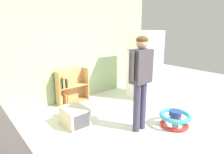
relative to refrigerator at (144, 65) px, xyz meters
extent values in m
plane|color=silver|center=(-1.65, -1.27, -0.89)|extent=(12.00, 12.00, 0.00)
cube|color=#9FB787|center=(-1.65, 1.06, 0.46)|extent=(5.20, 0.06, 2.70)
sphere|color=silver|center=(-3.54, -0.99, -0.33)|extent=(0.04, 0.04, 0.04)
sphere|color=silver|center=(-3.54, -0.37, -0.33)|extent=(0.04, 0.04, 0.04)
cube|color=white|center=(0.00, 0.00, 0.00)|extent=(0.70, 0.68, 1.78)
cylinder|color=silver|center=(-0.36, -0.17, 0.09)|extent=(0.02, 0.02, 0.50)
cube|color=#333333|center=(-0.35, 0.00, 0.39)|extent=(0.01, 0.67, 0.01)
cube|color=tan|center=(-2.12, 0.84, -0.47)|extent=(0.02, 0.28, 0.85)
cube|color=tan|center=(-1.34, 0.84, -0.47)|extent=(0.02, 0.28, 0.85)
cube|color=tan|center=(-1.73, 0.97, -0.47)|extent=(0.80, 0.02, 0.85)
cube|color=tan|center=(-1.73, 0.84, -0.86)|extent=(0.76, 0.24, 0.02)
cube|color=tan|center=(-1.73, 0.84, -0.46)|extent=(0.76, 0.24, 0.02)
cube|color=gold|center=(-2.08, 0.81, -0.73)|extent=(0.03, 0.17, 0.24)
cube|color=#B12A1F|center=(-2.08, 0.81, -0.32)|extent=(0.03, 0.17, 0.24)
cube|color=#463B3E|center=(-2.02, 0.81, -0.75)|extent=(0.03, 0.17, 0.21)
cube|color=#2D8445|center=(-2.01, 0.81, -0.33)|extent=(0.03, 0.17, 0.22)
cube|color=orange|center=(-1.97, 0.81, -0.73)|extent=(0.03, 0.17, 0.23)
cube|color=orange|center=(-1.99, 0.81, -0.32)|extent=(0.03, 0.17, 0.25)
cube|color=orange|center=(-1.92, 0.81, -0.75)|extent=(0.02, 0.17, 0.20)
cube|color=#424238|center=(-1.91, 0.81, -0.34)|extent=(0.03, 0.17, 0.21)
cylinder|color=#3A364F|center=(-1.50, -1.15, -0.43)|extent=(0.13, 0.13, 0.92)
cylinder|color=#3A364F|center=(-1.34, -1.15, -0.43)|extent=(0.13, 0.13, 0.92)
cube|color=#3D373F|center=(-1.42, -1.15, 0.33)|extent=(0.38, 0.22, 0.59)
cylinder|color=#3D373F|center=(-1.66, -1.15, 0.35)|extent=(0.09, 0.09, 0.50)
cylinder|color=#3D373F|center=(-1.18, -1.15, 0.35)|extent=(0.09, 0.09, 0.50)
sphere|color=tan|center=(-1.42, -1.15, 0.72)|extent=(0.20, 0.20, 0.20)
ellipsoid|color=#483018|center=(-1.42, -1.15, 0.78)|extent=(0.21, 0.21, 0.13)
torus|color=red|center=(-0.79, -1.51, -0.86)|extent=(0.54, 0.54, 0.07)
torus|color=#30A1BC|center=(-0.79, -1.51, -0.67)|extent=(0.60, 0.60, 0.08)
cylinder|color=navy|center=(-0.79, -1.51, -0.62)|extent=(0.23, 0.23, 0.10)
cylinder|color=silver|center=(-0.57, -1.51, -0.76)|extent=(0.02, 0.02, 0.18)
cylinder|color=silver|center=(-0.91, -1.32, -0.76)|extent=(0.02, 0.02, 0.18)
cylinder|color=silver|center=(-0.91, -1.70, -0.76)|extent=(0.02, 0.02, 0.18)
cube|color=beige|center=(-2.26, -0.23, -0.71)|extent=(0.42, 0.54, 0.36)
cube|color=#424247|center=(-2.26, -0.50, -0.71)|extent=(0.32, 0.01, 0.27)
camera|label=1|loc=(-3.90, -3.35, 1.00)|focal=30.87mm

